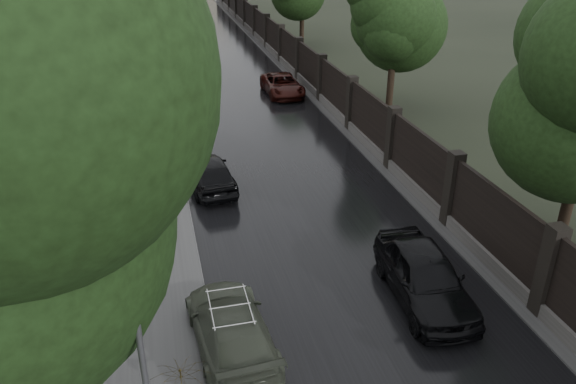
{
  "coord_description": "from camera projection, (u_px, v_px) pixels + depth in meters",
  "views": [
    {
      "loc": [
        -4.84,
        -5.11,
        9.58
      ],
      "look_at": [
        -0.88,
        10.86,
        1.5
      ],
      "focal_mm": 35.0,
      "sensor_mm": 36.0,
      "label": 1
    }
  ],
  "objects": [
    {
      "name": "fence_right",
      "position": [
        291.0,
        57.0,
        38.16
      ],
      "size": [
        0.45,
        75.72,
        2.7
      ],
      "color": "#383533",
      "rests_on": "ground"
    },
    {
      "name": "tree_left_far",
      "position": [
        85.0,
        2.0,
        31.81
      ],
      "size": [
        4.25,
        4.25,
        7.39
      ],
      "color": "black",
      "rests_on": "ground"
    },
    {
      "name": "tree_right_b",
      "position": [
        396.0,
        19.0,
        28.32
      ],
      "size": [
        4.08,
        4.08,
        7.01
      ],
      "color": "black",
      "rests_on": "ground"
    },
    {
      "name": "traffic_light",
      "position": [
        161.0,
        69.0,
        29.51
      ],
      "size": [
        0.16,
        0.32,
        4.0
      ],
      "color": "#59595E",
      "rests_on": "ground"
    },
    {
      "name": "volga_sedan",
      "position": [
        231.0,
        329.0,
        13.56
      ],
      "size": [
        2.07,
        4.46,
        1.26
      ],
      "primitive_type": "imported",
      "rotation": [
        0.0,
        0.0,
        3.21
      ],
      "color": "#3B4134",
      "rests_on": "ground"
    },
    {
      "name": "hatchback_left",
      "position": [
        209.0,
        172.0,
        21.76
      ],
      "size": [
        1.98,
        4.1,
        1.35
      ],
      "primitive_type": "imported",
      "rotation": [
        0.0,
        0.0,
        3.24
      ],
      "color": "black",
      "rests_on": "ground"
    },
    {
      "name": "car_right_near",
      "position": [
        425.0,
        276.0,
        15.35
      ],
      "size": [
        2.07,
        4.53,
        1.51
      ],
      "primitive_type": "imported",
      "rotation": [
        0.0,
        0.0,
        -0.07
      ],
      "color": "black",
      "rests_on": "ground"
    },
    {
      "name": "car_right_far",
      "position": [
        282.0,
        85.0,
        33.34
      ],
      "size": [
        2.03,
        4.35,
        1.21
      ],
      "primitive_type": "imported",
      "rotation": [
        0.0,
        0.0,
        0.01
      ],
      "color": "black",
      "rests_on": "ground"
    }
  ]
}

